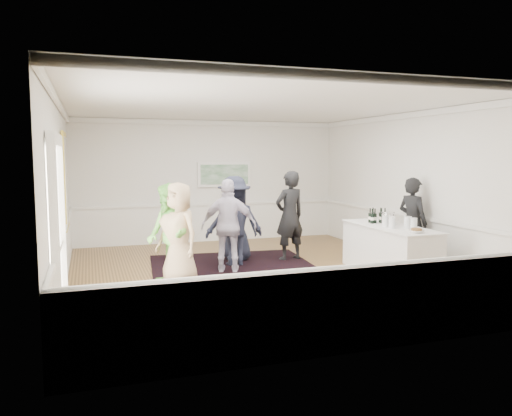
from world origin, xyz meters
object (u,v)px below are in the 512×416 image
object	(u,v)px
bartender	(412,223)
guest_dark_a	(234,221)
nut_bowl	(416,231)
guest_lilac	(229,226)
guest_dark_b	(290,216)
ice_bucket	(387,219)
guest_navy	(237,222)
serving_table	(390,250)
guest_tan	(178,235)
guest_green	(169,235)

from	to	relation	value
bartender	guest_dark_a	distance (m)	3.64
bartender	nut_bowl	size ratio (longest dim) A/B	7.25
guest_lilac	guest_dark_b	bearing A→B (deg)	-138.70
bartender	ice_bucket	world-z (taller)	bartender
guest_dark_a	guest_navy	bearing A→B (deg)	-110.33
ice_bucket	guest_dark_b	bearing A→B (deg)	131.55
serving_table	guest_lilac	xyz separation A→B (m)	(-2.92, 1.10, 0.45)
serving_table	bartender	bearing A→B (deg)	25.12
nut_bowl	guest_tan	bearing A→B (deg)	162.38
guest_navy	nut_bowl	distance (m)	3.86
guest_dark_b	guest_navy	distance (m)	1.15
guest_tan	guest_navy	world-z (taller)	guest_tan
bartender	serving_table	bearing A→B (deg)	99.94
guest_green	nut_bowl	bearing A→B (deg)	58.32
guest_tan	guest_green	bearing A→B (deg)	-122.25
bartender	guest_green	xyz separation A→B (m)	(-4.95, 0.02, -0.02)
bartender	guest_navy	size ratio (longest dim) A/B	1.09
bartender	guest_green	distance (m)	4.95
guest_dark_b	guest_navy	xyz separation A→B (m)	(-1.08, 0.35, -0.13)
serving_table	guest_lilac	bearing A→B (deg)	159.26
guest_green	ice_bucket	size ratio (longest dim) A/B	6.95
guest_navy	guest_green	bearing A→B (deg)	78.27
ice_bucket	guest_dark_a	bearing A→B (deg)	151.40
guest_lilac	guest_dark_b	distance (m)	1.71
guest_dark_a	guest_dark_b	xyz separation A→B (m)	(1.29, 0.12, 0.05)
guest_lilac	guest_navy	distance (m)	1.15
guest_dark_b	bartender	bearing A→B (deg)	132.59
bartender	guest_lilac	xyz separation A→B (m)	(-3.67, 0.75, -0.00)
guest_dark_a	ice_bucket	distance (m)	3.08
guest_dark_a	ice_bucket	xyz separation A→B (m)	(2.70, -1.47, 0.12)
guest_green	guest_lilac	world-z (taller)	guest_lilac
serving_table	ice_bucket	world-z (taller)	ice_bucket
guest_lilac	nut_bowl	size ratio (longest dim) A/B	7.22
guest_dark_a	nut_bowl	bearing A→B (deg)	138.07
guest_green	guest_lilac	size ratio (longest dim) A/B	0.99
guest_navy	nut_bowl	bearing A→B (deg)	160.99
serving_table	guest_tan	world-z (taller)	guest_tan
guest_lilac	guest_dark_a	world-z (taller)	guest_dark_a
guest_tan	guest_lilac	size ratio (longest dim) A/B	0.99
guest_navy	nut_bowl	xyz separation A→B (m)	(2.38, -3.03, 0.13)
serving_table	nut_bowl	xyz separation A→B (m)	(-0.06, -0.88, 0.50)
serving_table	guest_lilac	size ratio (longest dim) A/B	1.26
guest_green	ice_bucket	xyz separation A→B (m)	(4.25, -0.18, 0.14)
guest_dark_a	nut_bowl	size ratio (longest dim) A/B	7.33
guest_dark_a	guest_dark_b	bearing A→B (deg)	-171.72
serving_table	bartender	size ratio (longest dim) A/B	1.25
guest_green	guest_navy	distance (m)	2.50
guest_dark_a	nut_bowl	world-z (taller)	guest_dark_a
guest_lilac	guest_green	bearing A→B (deg)	47.18
guest_tan	guest_dark_a	distance (m)	1.90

